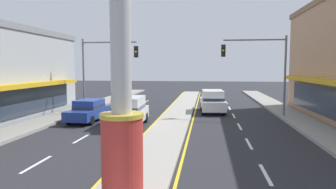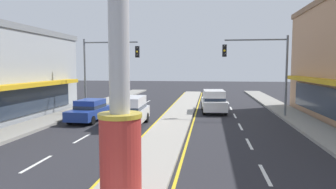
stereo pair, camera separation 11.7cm
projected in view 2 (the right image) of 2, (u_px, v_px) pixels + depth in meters
The scene contains 10 objects.
median_strip at pixel (173, 124), 20.13m from camera, with size 2.22×52.00×0.14m, color #A39E93.
sidewalk_left at pixel (32, 126), 19.36m from camera, with size 2.27×60.00×0.18m, color gray.
sidewalk_right at pixel (325, 134), 16.95m from camera, with size 2.27×60.00×0.18m, color gray.
lane_markings at pixel (170, 129), 18.80m from camera, with size 8.96×52.00×0.01m.
district_sign at pixel (119, 24), 7.94m from camera, with size 7.97×1.20×8.82m.
traffic_light_left_side at pixel (104, 62), 25.25m from camera, with size 4.86×0.46×6.20m.
traffic_light_right_side at pixel (263, 62), 22.74m from camera, with size 4.86×0.46×6.20m.
sedan_near_right_lane at pixel (90, 110), 21.52m from camera, with size 1.97×4.37×1.53m.
suv_far_right_lane at pixel (214, 101), 25.57m from camera, with size 2.17×4.70×1.90m.
suv_near_left_lane at pixel (130, 111), 19.75m from camera, with size 2.08×4.66×1.90m.
Camera 2 is at (2.39, -1.72, 3.86)m, focal length 32.29 mm.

